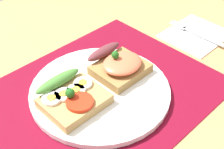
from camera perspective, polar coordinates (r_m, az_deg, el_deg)
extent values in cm
cube|color=tan|center=(58.47, -2.11, -4.66)|extent=(120.00, 90.00, 3.20)
cube|color=maroon|center=(57.25, -2.15, -3.41)|extent=(41.42, 32.96, 0.30)
cylinder|color=white|center=(56.80, -2.16, -2.92)|extent=(24.98, 24.98, 1.04)
cube|color=tan|center=(53.06, -6.49, -4.92)|extent=(10.15, 8.38, 1.76)
cylinder|color=red|center=(51.30, -5.81, -4.94)|extent=(4.49, 4.49, 0.60)
ellipsoid|color=#468233|center=(54.68, -9.68, -1.14)|extent=(8.93, 2.20, 1.80)
sphere|color=#1E5919|center=(51.18, -7.29, -3.50)|extent=(1.60, 1.60, 1.60)
cylinder|color=white|center=(52.55, -10.81, -4.32)|extent=(3.19, 3.19, 0.50)
cylinder|color=yellow|center=(52.33, -10.85, -4.06)|extent=(1.44, 1.44, 0.16)
cylinder|color=white|center=(52.95, -8.67, -3.59)|extent=(3.19, 3.19, 0.50)
cylinder|color=yellow|center=(52.72, -8.70, -3.33)|extent=(1.44, 1.44, 0.16)
cylinder|color=white|center=(53.38, -6.51, -2.91)|extent=(3.19, 3.19, 0.50)
cylinder|color=yellow|center=(53.15, -6.54, -2.65)|extent=(1.44, 1.44, 0.16)
cylinder|color=white|center=(54.61, -5.25, -1.61)|extent=(3.19, 3.19, 0.50)
cylinder|color=yellow|center=(54.40, -5.27, -1.35)|extent=(1.44, 1.44, 0.16)
cube|color=olive|center=(59.19, 1.51, 0.95)|extent=(9.38, 8.09, 1.72)
ellipsoid|color=#F16844|center=(57.93, 1.60, 2.21)|extent=(7.69, 6.47, 1.86)
ellipsoid|color=brown|center=(60.64, -1.48, 4.13)|extent=(7.97, 2.20, 1.80)
sphere|color=#1E5919|center=(56.98, 0.57, 3.54)|extent=(1.40, 1.40, 1.40)
cube|color=white|center=(74.87, 14.78, 7.01)|extent=(13.85, 11.85, 0.60)
cube|color=#B7B7BC|center=(73.61, 16.08, 6.56)|extent=(0.80, 10.53, 0.32)
cube|color=#B7B7BC|center=(75.86, 12.64, 8.27)|extent=(1.50, 1.20, 0.32)
cube|color=#B7B7BC|center=(76.29, 11.13, 8.69)|extent=(0.32, 2.80, 0.32)
cube|color=#B7B7BC|center=(76.77, 11.43, 8.86)|extent=(0.32, 2.80, 0.32)
cube|color=#B7B7BC|center=(77.24, 11.71, 9.03)|extent=(0.32, 2.80, 0.32)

